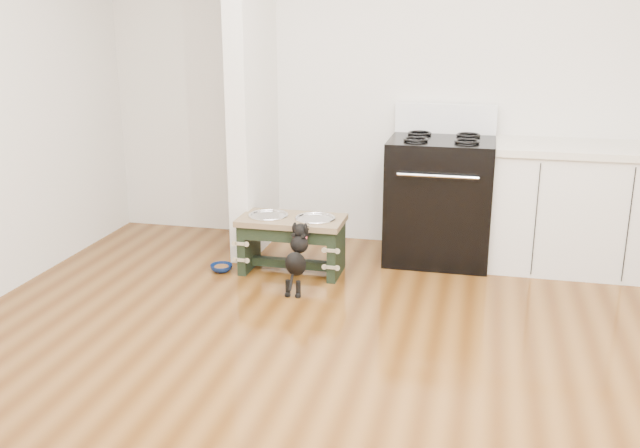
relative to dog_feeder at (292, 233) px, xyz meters
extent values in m
plane|color=#4E2B0E|center=(0.75, -1.62, -0.29)|extent=(5.00, 5.00, 0.00)
plane|color=silver|center=(0.75, 0.88, 1.06)|extent=(5.00, 0.00, 5.00)
cube|color=silver|center=(-0.43, 0.48, 1.06)|extent=(0.15, 0.80, 2.70)
cube|color=black|center=(1.00, 0.54, 0.17)|extent=(0.76, 0.65, 0.92)
cube|color=black|center=(1.00, 0.23, 0.11)|extent=(0.58, 0.02, 0.50)
cylinder|color=silver|center=(1.00, 0.19, 0.43)|extent=(0.56, 0.02, 0.02)
cube|color=white|center=(1.00, 0.81, 0.74)|extent=(0.76, 0.08, 0.22)
torus|color=black|center=(0.82, 0.40, 0.64)|extent=(0.18, 0.18, 0.02)
torus|color=black|center=(1.18, 0.40, 0.64)|extent=(0.18, 0.18, 0.02)
torus|color=black|center=(0.82, 0.68, 0.64)|extent=(0.18, 0.18, 0.02)
torus|color=black|center=(1.18, 0.68, 0.64)|extent=(0.18, 0.18, 0.02)
cube|color=silver|center=(1.98, 0.56, 0.14)|extent=(1.20, 0.60, 0.86)
cube|color=beige|center=(1.98, 0.56, 0.59)|extent=(1.24, 0.64, 0.05)
cube|color=black|center=(1.98, 0.30, -0.24)|extent=(1.20, 0.06, 0.10)
cube|color=black|center=(-0.33, 0.01, -0.11)|extent=(0.06, 0.36, 0.37)
cube|color=black|center=(0.33, 0.01, -0.11)|extent=(0.06, 0.36, 0.37)
cube|color=black|center=(0.00, -0.16, 0.03)|extent=(0.59, 0.03, 0.09)
cube|color=black|center=(0.00, 0.01, -0.23)|extent=(0.59, 0.06, 0.06)
cube|color=brown|center=(0.00, 0.01, 0.10)|extent=(0.74, 0.40, 0.04)
cylinder|color=silver|center=(-0.17, 0.01, 0.10)|extent=(0.25, 0.25, 0.05)
cylinder|color=silver|center=(0.17, 0.01, 0.10)|extent=(0.25, 0.25, 0.05)
torus|color=silver|center=(-0.17, 0.01, 0.12)|extent=(0.29, 0.29, 0.02)
torus|color=silver|center=(0.17, 0.01, 0.12)|extent=(0.29, 0.29, 0.02)
cylinder|color=black|center=(0.10, -0.45, -0.23)|extent=(0.03, 0.03, 0.11)
cylinder|color=black|center=(0.17, -0.45, -0.23)|extent=(0.03, 0.03, 0.11)
sphere|color=black|center=(0.10, -0.46, -0.28)|extent=(0.04, 0.04, 0.04)
sphere|color=black|center=(0.17, -0.46, -0.28)|extent=(0.04, 0.04, 0.04)
ellipsoid|color=black|center=(0.13, -0.38, -0.09)|extent=(0.13, 0.30, 0.27)
sphere|color=black|center=(0.13, -0.28, 0.02)|extent=(0.12, 0.12, 0.12)
sphere|color=black|center=(0.13, -0.25, 0.10)|extent=(0.11, 0.11, 0.11)
sphere|color=black|center=(0.10, -0.18, 0.10)|extent=(0.04, 0.04, 0.04)
sphere|color=black|center=(0.17, -0.18, 0.10)|extent=(0.04, 0.04, 0.04)
cylinder|color=black|center=(0.13, -0.50, -0.17)|extent=(0.02, 0.09, 0.10)
torus|color=#C33943|center=(0.13, -0.26, 0.06)|extent=(0.10, 0.06, 0.09)
imported|color=#0B1D4E|center=(-0.50, -0.11, -0.27)|extent=(0.17, 0.17, 0.05)
cylinder|color=#573018|center=(-0.50, -0.11, -0.26)|extent=(0.10, 0.10, 0.02)
camera|label=1|loc=(1.31, -4.67, 1.52)|focal=40.00mm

